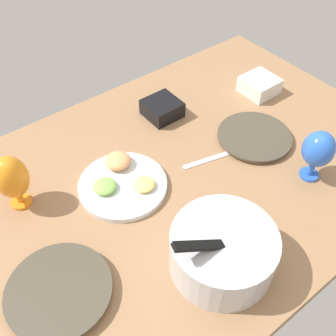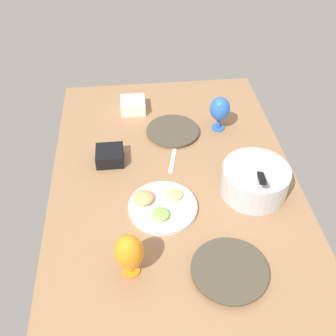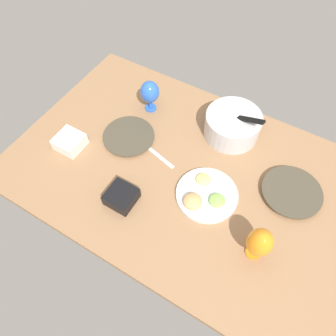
% 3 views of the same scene
% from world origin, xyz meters
% --- Properties ---
extents(ground_plane, '(1.60, 1.04, 0.04)m').
position_xyz_m(ground_plane, '(0.00, 0.00, -0.02)').
color(ground_plane, '#99704C').
extents(dinner_plate_left, '(0.25, 0.25, 0.02)m').
position_xyz_m(dinner_plate_left, '(-0.33, 0.03, 0.01)').
color(dinner_plate_left, beige).
rests_on(dinner_plate_left, ground_plane).
extents(dinner_plate_right, '(0.26, 0.26, 0.03)m').
position_xyz_m(dinner_plate_right, '(0.47, 0.13, 0.01)').
color(dinner_plate_right, beige).
rests_on(dinner_plate_right, ground_plane).
extents(mixing_bowl, '(0.28, 0.27, 0.19)m').
position_xyz_m(mixing_bowl, '(0.10, 0.31, 0.07)').
color(mixing_bowl, silver).
rests_on(mixing_bowl, ground_plane).
extents(fruit_platter, '(0.27, 0.27, 0.06)m').
position_xyz_m(fruit_platter, '(0.15, -0.07, 0.02)').
color(fruit_platter, silver).
rests_on(fruit_platter, ground_plane).
extents(hurricane_glass_blue, '(0.10, 0.10, 0.18)m').
position_xyz_m(hurricane_glass_blue, '(-0.34, 0.25, 0.11)').
color(hurricane_glass_blue, blue).
rests_on(hurricane_glass_blue, ground_plane).
extents(hurricane_glass_orange, '(0.10, 0.10, 0.18)m').
position_xyz_m(hurricane_glass_orange, '(0.42, -0.20, 0.11)').
color(hurricane_glass_orange, orange).
rests_on(hurricane_glass_orange, ground_plane).
extents(square_bowl_black, '(0.12, 0.12, 0.06)m').
position_xyz_m(square_bowl_black, '(-0.16, -0.27, 0.03)').
color(square_bowl_black, black).
rests_on(square_bowl_black, ground_plane).
extents(square_bowl_white, '(0.12, 0.12, 0.06)m').
position_xyz_m(square_bowl_white, '(-0.54, -0.15, 0.03)').
color(square_bowl_white, white).
rests_on(square_bowl_white, ground_plane).
extents(fork_by_left_plate, '(0.18, 0.06, 0.01)m').
position_xyz_m(fork_by_left_plate, '(-0.13, 0.01, 0.00)').
color(fork_by_left_plate, silver).
rests_on(fork_by_left_plate, ground_plane).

